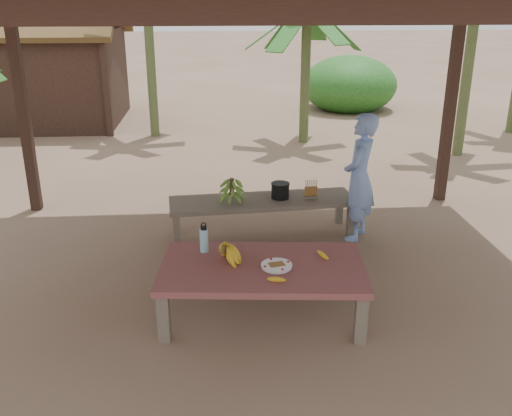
{
  "coord_description": "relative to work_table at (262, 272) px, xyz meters",
  "views": [
    {
      "loc": [
        -0.36,
        -5.13,
        2.76
      ],
      "look_at": [
        0.02,
        0.01,
        0.8
      ],
      "focal_mm": 40.0,
      "sensor_mm": 36.0,
      "label": 1
    }
  ],
  "objects": [
    {
      "name": "ground",
      "position": [
        -0.03,
        0.63,
        -0.43
      ],
      "size": [
        80.0,
        80.0,
        0.0
      ],
      "primitive_type": "plane",
      "color": "brown",
      "rests_on": "ground"
    },
    {
      "name": "work_table",
      "position": [
        0.0,
        0.0,
        0.0
      ],
      "size": [
        1.88,
        1.15,
        0.5
      ],
      "rotation": [
        0.0,
        0.0,
        -0.09
      ],
      "color": "brown",
      "rests_on": "ground"
    },
    {
      "name": "bench",
      "position": [
        0.15,
        1.84,
        -0.04
      ],
      "size": [
        2.24,
        0.78,
        0.45
      ],
      "rotation": [
        0.0,
        0.0,
        0.08
      ],
      "color": "brown",
      "rests_on": "ground"
    },
    {
      "name": "ripe_banana_bunch",
      "position": [
        -0.33,
        0.08,
        0.16
      ],
      "size": [
        0.36,
        0.33,
        0.18
      ],
      "primitive_type": null,
      "rotation": [
        0.0,
        0.0,
        0.28
      ],
      "color": "yellow",
      "rests_on": "work_table"
    },
    {
      "name": "plate",
      "position": [
        0.12,
        -0.06,
        0.08
      ],
      "size": [
        0.27,
        0.27,
        0.04
      ],
      "color": "white",
      "rests_on": "work_table"
    },
    {
      "name": "loose_banana_front",
      "position": [
        0.09,
        -0.32,
        0.09
      ],
      "size": [
        0.17,
        0.06,
        0.04
      ],
      "primitive_type": "ellipsoid",
      "rotation": [
        0.0,
        0.0,
        1.5
      ],
      "color": "yellow",
      "rests_on": "work_table"
    },
    {
      "name": "loose_banana_side",
      "position": [
        0.56,
        0.12,
        0.09
      ],
      "size": [
        0.1,
        0.17,
        0.04
      ],
      "primitive_type": "ellipsoid",
      "rotation": [
        0.0,
        0.0,
        0.4
      ],
      "color": "yellow",
      "rests_on": "work_table"
    },
    {
      "name": "water_flask",
      "position": [
        -0.52,
        0.33,
        0.19
      ],
      "size": [
        0.08,
        0.08,
        0.29
      ],
      "color": "#40A2C8",
      "rests_on": "work_table"
    },
    {
      "name": "green_banana_stalk",
      "position": [
        -0.21,
        1.81,
        0.16
      ],
      "size": [
        0.28,
        0.28,
        0.29
      ],
      "primitive_type": null,
      "rotation": [
        0.0,
        0.0,
        0.08
      ],
      "color": "#598C2D",
      "rests_on": "bench"
    },
    {
      "name": "cooking_pot",
      "position": [
        0.37,
        1.88,
        0.11
      ],
      "size": [
        0.21,
        0.21,
        0.18
      ],
      "primitive_type": "cylinder",
      "color": "black",
      "rests_on": "bench"
    },
    {
      "name": "skewer_rack",
      "position": [
        0.73,
        1.84,
        0.14
      ],
      "size": [
        0.19,
        0.09,
        0.24
      ],
      "primitive_type": null,
      "rotation": [
        0.0,
        0.0,
        0.08
      ],
      "color": "#A57F47",
      "rests_on": "bench"
    },
    {
      "name": "woman",
      "position": [
        1.26,
        1.67,
        0.32
      ],
      "size": [
        0.57,
        0.65,
        1.5
      ],
      "primitive_type": "imported",
      "rotation": [
        0.0,
        0.0,
        -2.05
      ],
      "color": "#708FD4",
      "rests_on": "ground"
    },
    {
      "name": "hut",
      "position": [
        -4.53,
        8.63,
        0.67
      ],
      "size": [
        4.4,
        3.43,
        2.85
      ],
      "color": "black",
      "rests_on": "ground"
    },
    {
      "name": "banana_plant_n",
      "position": [
        1.34,
        6.34,
        1.85
      ],
      "size": [
        1.8,
        1.8,
        2.76
      ],
      "color": "#596638",
      "rests_on": "ground"
    }
  ]
}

